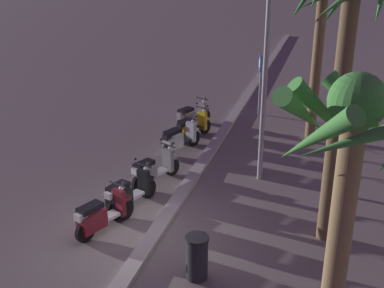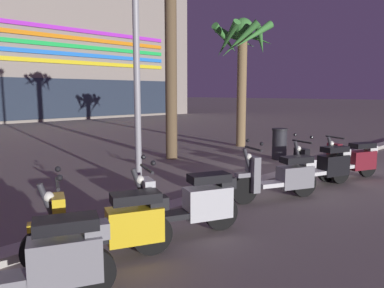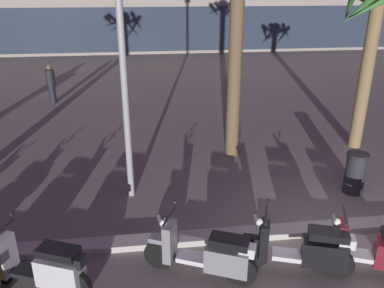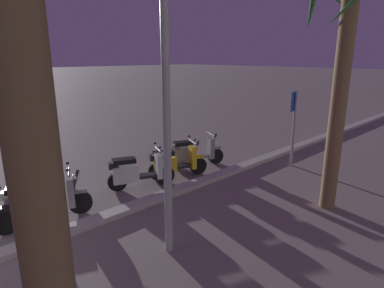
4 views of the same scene
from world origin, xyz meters
name	(u,v)px [view 3 (image 3 of 4)]	position (x,y,z in m)	size (l,w,h in m)	color
ground_plane	(335,236)	(0.00, 0.00, 0.00)	(200.00, 200.00, 0.00)	slate
curb_strip	(331,227)	(0.00, 0.19, 0.06)	(60.00, 0.36, 0.12)	#ADA89E
scooter_silver_mid_centre	(43,267)	(-5.03, -0.80, 0.46)	(1.73, 0.89, 1.17)	black
scooter_grey_mid_front	(208,254)	(-2.54, -0.79, 0.45)	(1.74, 0.93, 1.17)	black
scooter_black_far_back	(305,250)	(-1.00, -0.89, 0.46)	(1.80, 0.83, 1.17)	black
scooter_maroon_tail_end	(379,251)	(0.15, -1.06, 0.45)	(1.68, 0.86, 1.04)	black
palm_tree_mid_walkway	(376,17)	(2.58, 4.12, 3.57)	(2.26, 2.33, 4.73)	olive
pedestrian_strolling_near_curb	(51,83)	(-6.96, 9.78, 0.80)	(0.34, 0.34, 1.52)	black
litter_bin	(355,173)	(1.16, 1.55, 0.48)	(0.48, 0.48, 0.95)	#232328
street_lamp	(119,1)	(-3.80, 2.05, 4.07)	(0.36, 0.36, 6.67)	#939399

